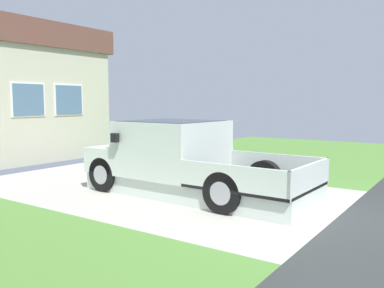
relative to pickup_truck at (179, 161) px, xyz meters
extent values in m
cube|color=#B3B0A3|center=(-0.01, 0.96, -0.77)|extent=(5.20, 9.00, 0.06)
cube|color=#538537|center=(8.59, 0.96, -0.77)|extent=(12.00, 9.00, 0.06)
cube|color=silver|center=(-0.01, -0.49, -0.53)|extent=(1.98, 5.24, 0.42)
cube|color=silver|center=(0.01, 0.20, 0.29)|extent=(2.06, 2.10, 1.23)
cube|color=#1E2833|center=(0.01, 0.20, 0.65)|extent=(1.81, 1.93, 0.52)
cube|color=silver|center=(0.04, 1.66, -0.03)|extent=(2.03, 0.93, 0.59)
cube|color=black|center=(-0.05, -1.96, -0.29)|extent=(2.06, 2.32, 0.06)
cube|color=silver|center=(-1.02, -1.93, -0.06)|extent=(0.12, 2.26, 0.53)
cube|color=silver|center=(0.92, -1.98, -0.06)|extent=(0.12, 2.26, 0.53)
cube|color=silver|center=(-0.08, -3.06, -0.06)|extent=(2.00, 0.11, 0.53)
cube|color=black|center=(-1.08, 0.95, 0.56)|extent=(0.10, 0.18, 0.20)
cylinder|color=black|center=(-0.83, 1.56, -0.34)|extent=(0.28, 0.81, 0.80)
cylinder|color=#9E9EA3|center=(-0.83, 1.56, -0.34)|extent=(0.29, 0.45, 0.44)
cylinder|color=black|center=(0.91, 1.51, -0.34)|extent=(0.28, 0.81, 0.80)
cylinder|color=#9E9EA3|center=(0.91, 1.51, -0.34)|extent=(0.29, 0.45, 0.44)
cylinder|color=black|center=(-0.92, -1.71, -0.34)|extent=(0.28, 0.81, 0.80)
cylinder|color=#9E9EA3|center=(-0.92, -1.71, -0.34)|extent=(0.29, 0.45, 0.44)
cylinder|color=black|center=(0.83, -1.75, -0.34)|extent=(0.28, 0.81, 0.80)
cylinder|color=#9E9EA3|center=(0.83, -1.75, -0.34)|extent=(0.29, 0.45, 0.44)
cylinder|color=navy|center=(1.56, -0.01, -0.35)|extent=(0.15, 0.15, 0.78)
cylinder|color=navy|center=(1.19, -0.09, -0.35)|extent=(0.15, 0.15, 0.78)
cylinder|color=#E55959|center=(1.37, -0.05, 0.31)|extent=(0.34, 0.34, 0.60)
cylinder|color=beige|center=(1.56, -0.01, 0.26)|extent=(0.09, 0.09, 0.64)
cylinder|color=beige|center=(1.18, -0.09, 0.26)|extent=(0.09, 0.09, 0.64)
sphere|color=beige|center=(1.37, -0.05, 0.73)|extent=(0.21, 0.21, 0.21)
cylinder|color=brown|center=(1.37, -0.05, 0.78)|extent=(0.42, 0.42, 0.01)
cone|color=brown|center=(1.37, -0.05, 0.84)|extent=(0.22, 0.22, 0.11)
cube|color=#232328|center=(1.19, -0.31, -0.65)|extent=(0.40, 0.17, 0.18)
torus|color=#232328|center=(1.19, -0.31, -0.51)|extent=(0.36, 0.02, 0.36)
cube|color=slate|center=(0.46, 6.34, 1.41)|extent=(1.10, 0.05, 1.00)
cube|color=silver|center=(0.46, 6.35, 1.41)|extent=(1.23, 0.02, 1.12)
cube|color=slate|center=(2.06, 6.34, 1.41)|extent=(1.10, 0.05, 1.00)
cube|color=silver|center=(2.06, 6.35, 1.41)|extent=(1.23, 0.02, 1.12)
cube|color=#286B38|center=(3.76, 4.28, -0.24)|extent=(0.58, 0.68, 0.83)
cube|color=#1C4A27|center=(3.76, 4.28, 0.22)|extent=(0.60, 0.71, 0.10)
cylinder|color=black|center=(3.54, 4.01, -0.65)|extent=(0.05, 0.18, 0.18)
cylinder|color=black|center=(3.98, 4.01, -0.65)|extent=(0.05, 0.18, 0.18)
camera|label=1|loc=(-7.42, -5.45, 1.34)|focal=38.14mm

